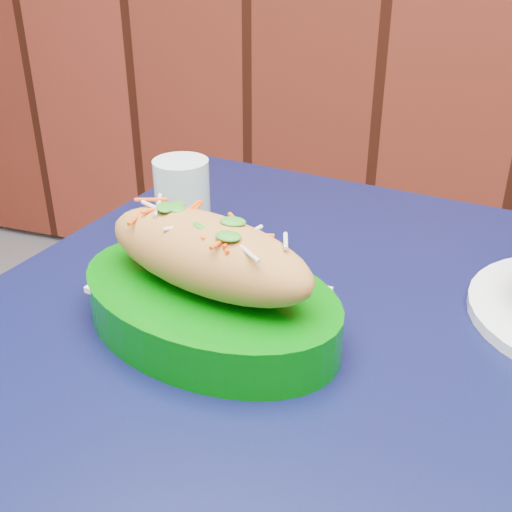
% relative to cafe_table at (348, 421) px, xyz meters
% --- Properties ---
extents(cafe_table, '(0.90, 0.90, 0.75)m').
position_rel_cafe_table_xyz_m(cafe_table, '(0.00, 0.00, 0.00)').
color(cafe_table, black).
rests_on(cafe_table, ground).
extents(banh_mi_basket, '(0.31, 0.25, 0.13)m').
position_rel_cafe_table_xyz_m(banh_mi_basket, '(-0.14, -0.01, 0.14)').
color(banh_mi_basket, '#006405').
rests_on(banh_mi_basket, cafe_table).
extents(water_glass, '(0.07, 0.07, 0.11)m').
position_rel_cafe_table_xyz_m(water_glass, '(-0.24, 0.15, 0.14)').
color(water_glass, silver).
rests_on(water_glass, cafe_table).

